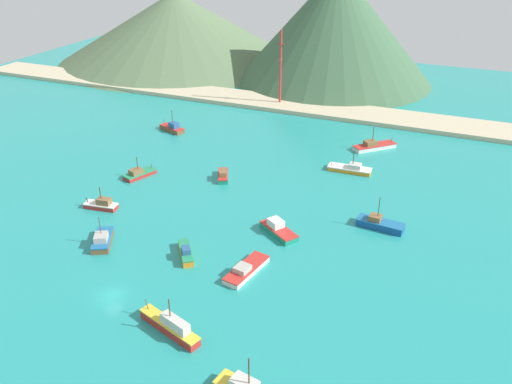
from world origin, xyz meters
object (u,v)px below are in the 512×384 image
Objects in this scene: fishing_boat_3 at (102,240)px; fishing_boat_6 at (171,326)px; fishing_boat_8 at (374,146)px; radio_tower at (280,68)px; fishing_boat_1 at (380,224)px; fishing_boat_2 at (246,270)px; fishing_boat_4 at (186,252)px; fishing_boat_7 at (172,128)px; fishing_boat_10 at (278,229)px; fishing_boat_9 at (351,169)px; fishing_boat_12 at (102,205)px; fishing_boat_11 at (223,175)px; fishing_boat_5 at (139,174)px.

fishing_boat_3 is 0.72× the size of fishing_boat_6.
fishing_boat_3 is at bearing -119.42° from fishing_boat_8.
fishing_boat_3 is at bearing -90.84° from radio_tower.
fishing_boat_2 is at bearing -127.13° from fishing_boat_1.
fishing_boat_6 reaches higher than fishing_boat_4.
fishing_boat_2 is at bearing -48.97° from fishing_boat_7.
fishing_boat_10 is at bearing -150.85° from fishing_boat_1.
fishing_boat_1 is 1.30× the size of fishing_boat_4.
fishing_boat_9 is (10.11, 62.43, -0.44)m from fishing_boat_6.
radio_tower reaches higher than fishing_boat_6.
radio_tower reaches higher than fishing_boat_12.
fishing_boat_1 is 0.90× the size of fishing_boat_9.
fishing_boat_3 is 1.14× the size of fishing_boat_12.
fishing_boat_3 is 1.16× the size of fishing_boat_4.
fishing_boat_2 is at bearing -92.15° from fishing_boat_10.
fishing_boat_1 is 19.34m from fishing_boat_10.
radio_tower is (-6.76, 53.62, 10.90)m from fishing_boat_11.
fishing_boat_12 is at bearing -130.03° from fishing_boat_8.
fishing_boat_12 is at bearing 166.36° from fishing_boat_2.
fishing_boat_1 is 45.36m from fishing_boat_6.
fishing_boat_4 is 0.63× the size of fishing_boat_6.
fishing_boat_7 is at bearing 120.87° from fishing_boat_6.
fishing_boat_5 is 0.92× the size of fishing_boat_10.
fishing_boat_7 is 51.67m from fishing_boat_9.
fishing_boat_10 is at bearing -39.99° from fishing_boat_7.
fishing_boat_4 is 1.00× the size of fishing_boat_11.
fishing_boat_7 reaches higher than fishing_boat_8.
fishing_boat_4 is 0.87× the size of fishing_boat_5.
fishing_boat_8 is at bearing 81.08° from fishing_boat_6.
fishing_boat_12 is (-31.67, 25.69, -0.29)m from fishing_boat_6.
fishing_boat_12 is at bearing -126.97° from fishing_boat_11.
fishing_boat_9 is (17.66, 45.09, -0.13)m from fishing_boat_4.
fishing_boat_7 reaches higher than fishing_boat_11.
fishing_boat_4 is 0.80× the size of fishing_boat_10.
fishing_boat_6 is at bearing -99.20° from fishing_boat_9.
fishing_boat_5 is at bearing -100.53° from radio_tower.
fishing_boat_7 is 0.36× the size of radio_tower.
fishing_boat_11 is at bearing 122.21° from fishing_boat_2.
fishing_boat_6 reaches higher than fishing_boat_11.
fishing_boat_7 is 54.16m from fishing_boat_8.
fishing_boat_11 is (-25.36, -14.94, 0.14)m from fishing_boat_9.
fishing_boat_2 is 13.57m from fishing_boat_10.
fishing_boat_4 is 17.88m from fishing_boat_10.
fishing_boat_11 is at bearing -149.50° from fishing_boat_9.
fishing_boat_1 is at bearing 29.15° from fishing_boat_10.
fishing_boat_3 reaches higher than fishing_boat_11.
fishing_boat_5 is at bearing -153.70° from fishing_boat_9.
fishing_boat_3 reaches higher than fishing_boat_10.
fishing_boat_3 is at bearing -69.20° from fishing_boat_5.
radio_tower is at bearing 110.56° from fishing_boat_10.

